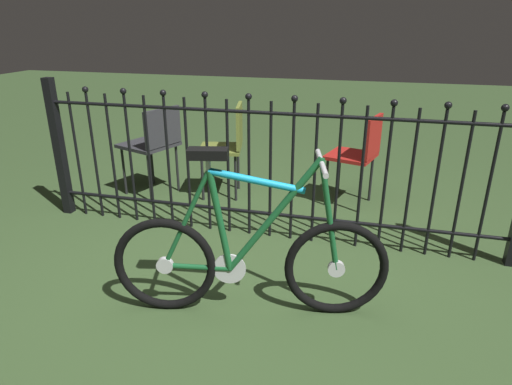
# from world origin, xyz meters

# --- Properties ---
(ground_plane) EXTENTS (20.00, 20.00, 0.00)m
(ground_plane) POSITION_xyz_m (0.00, 0.00, 0.00)
(ground_plane) COLOR #344C28
(iron_fence) EXTENTS (3.48, 0.07, 1.12)m
(iron_fence) POSITION_xyz_m (-0.05, 0.72, 0.56)
(iron_fence) COLOR black
(iron_fence) RESTS_ON ground
(bicycle) EXTENTS (1.47, 0.46, 0.95)m
(bicycle) POSITION_xyz_m (0.15, -0.20, 0.33)
(bicycle) COLOR black
(bicycle) RESTS_ON ground
(chair_red) EXTENTS (0.47, 0.47, 0.80)m
(chair_red) POSITION_xyz_m (0.65, 1.51, 0.49)
(chair_red) COLOR black
(chair_red) RESTS_ON ground
(chair_charcoal) EXTENTS (0.55, 0.55, 0.82)m
(chair_charcoal) POSITION_xyz_m (-1.16, 1.29, 0.52)
(chair_charcoal) COLOR black
(chair_charcoal) RESTS_ON ground
(chair_olive) EXTENTS (0.45, 0.44, 0.84)m
(chair_olive) POSITION_xyz_m (-0.51, 1.46, 0.51)
(chair_olive) COLOR black
(chair_olive) RESTS_ON ground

